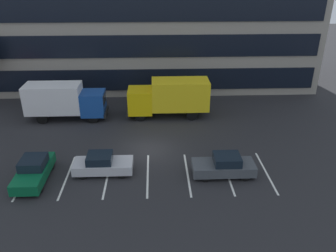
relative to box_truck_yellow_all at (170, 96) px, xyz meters
name	(u,v)px	position (x,y,z in m)	size (l,w,h in m)	color
ground_plane	(148,149)	(-2.00, -6.53, -2.02)	(120.00, 120.00, 0.00)	#262628
lot_markings	(148,175)	(-2.00, -10.17, -2.01)	(16.94, 5.40, 0.01)	silver
box_truck_yellow_all	(170,96)	(0.00, 0.00, 0.00)	(7.73, 2.56, 3.58)	yellow
box_truck_blue	(64,100)	(-9.86, -0.27, -0.10)	(7.35, 2.43, 3.41)	#194799
sedan_forest	(34,170)	(-9.69, -10.44, -1.28)	(1.83, 4.37, 1.57)	#0C5933
sedan_silver	(102,164)	(-5.16, -9.76, -1.32)	(4.12, 1.72, 1.47)	silver
sedan_charcoal	(224,166)	(3.31, -10.35, -1.29)	(4.30, 1.80, 1.54)	#474C51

